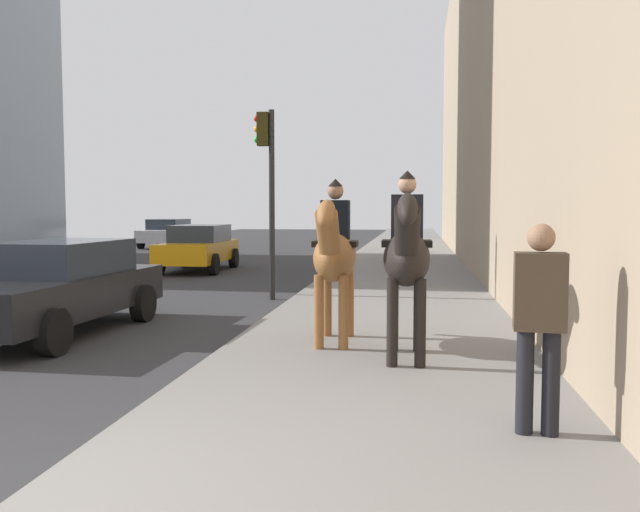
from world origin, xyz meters
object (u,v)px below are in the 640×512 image
object	(u,v)px
mounted_horse_far	(407,255)
car_near_lane	(56,286)
car_mid_lane	(199,247)
mounted_horse_near	(334,254)
car_far_lane	(168,232)
pedestrian_greeting	(539,314)
traffic_light_near_curb	(268,174)

from	to	relation	value
mounted_horse_far	car_near_lane	bearing A→B (deg)	-106.82
car_near_lane	car_mid_lane	xyz separation A→B (m)	(10.63, 1.25, 0.01)
car_mid_lane	mounted_horse_near	bearing A→B (deg)	24.07
mounted_horse_far	car_mid_lane	bearing A→B (deg)	-152.34
car_near_lane	car_far_lane	world-z (taller)	same
mounted_horse_far	mounted_horse_near	bearing A→B (deg)	-132.15
car_far_lane	car_mid_lane	bearing A→B (deg)	23.38
mounted_horse_near	car_near_lane	size ratio (longest dim) A/B	0.50
mounted_horse_near	car_far_lane	size ratio (longest dim) A/B	0.50
mounted_horse_near	car_mid_lane	bearing A→B (deg)	-154.04
mounted_horse_far	pedestrian_greeting	size ratio (longest dim) A/B	1.34
car_mid_lane	traffic_light_near_curb	distance (m)	7.52
car_near_lane	car_far_lane	size ratio (longest dim) A/B	1.01
pedestrian_greeting	car_near_lane	size ratio (longest dim) A/B	0.38
pedestrian_greeting	traffic_light_near_curb	distance (m)	9.48
pedestrian_greeting	traffic_light_near_curb	bearing A→B (deg)	31.18
car_near_lane	car_far_lane	bearing A→B (deg)	-161.44
car_near_lane	mounted_horse_far	bearing A→B (deg)	75.75
pedestrian_greeting	car_mid_lane	world-z (taller)	pedestrian_greeting
pedestrian_greeting	car_near_lane	distance (m)	7.66
car_near_lane	traffic_light_near_curb	distance (m)	5.31
car_mid_lane	car_far_lane	xyz separation A→B (m)	(12.25, 5.74, 0.01)
mounted_horse_near	pedestrian_greeting	world-z (taller)	mounted_horse_near
car_far_lane	traffic_light_near_curb	bearing A→B (deg)	25.11
car_far_lane	mounted_horse_far	bearing A→B (deg)	25.19
mounted_horse_near	traffic_light_near_curb	bearing A→B (deg)	-158.60
car_far_lane	traffic_light_near_curb	world-z (taller)	traffic_light_near_curb
pedestrian_greeting	car_near_lane	xyz separation A→B (m)	(4.07, 6.48, -0.35)
mounted_horse_far	car_mid_lane	xyz separation A→B (m)	(12.15, 6.65, -0.62)
mounted_horse_far	traffic_light_near_curb	world-z (taller)	traffic_light_near_curb
car_mid_lane	traffic_light_near_curb	xyz separation A→B (m)	(-6.30, -3.64, 1.93)
car_mid_lane	traffic_light_near_curb	bearing A→B (deg)	27.46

